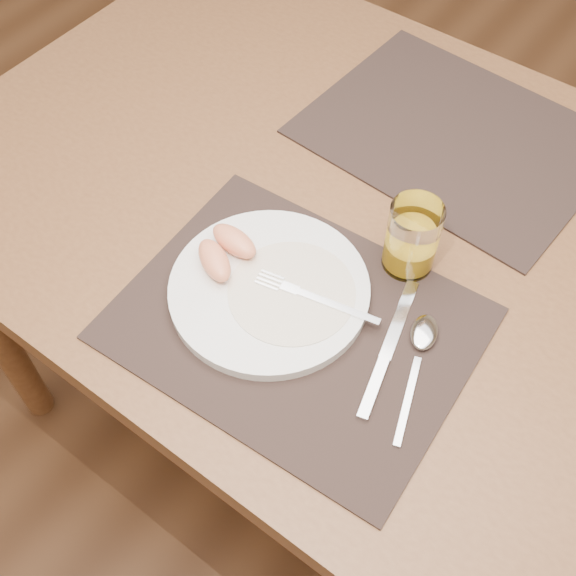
# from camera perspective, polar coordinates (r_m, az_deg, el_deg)

# --- Properties ---
(ground) EXTENTS (5.00, 5.00, 0.00)m
(ground) POSITION_cam_1_polar(r_m,az_deg,el_deg) (1.70, 4.57, -11.35)
(ground) COLOR brown
(ground) RESTS_ON ground
(table) EXTENTS (1.40, 0.90, 0.75)m
(table) POSITION_cam_1_polar(r_m,az_deg,el_deg) (1.13, 6.76, 2.67)
(table) COLOR brown
(table) RESTS_ON ground
(placemat_near) EXTENTS (0.47, 0.37, 0.00)m
(placemat_near) POSITION_cam_1_polar(r_m,az_deg,el_deg) (0.95, 0.61, -2.81)
(placemat_near) COLOR black
(placemat_near) RESTS_ON table
(placemat_far) EXTENTS (0.47, 0.38, 0.00)m
(placemat_far) POSITION_cam_1_polar(r_m,az_deg,el_deg) (1.21, 13.03, 11.64)
(placemat_far) COLOR black
(placemat_far) RESTS_ON table
(plate) EXTENTS (0.27, 0.27, 0.02)m
(plate) POSITION_cam_1_polar(r_m,az_deg,el_deg) (0.97, -1.49, -0.12)
(plate) COLOR white
(plate) RESTS_ON placemat_near
(plate_dressing) EXTENTS (0.17, 0.17, 0.00)m
(plate_dressing) POSITION_cam_1_polar(r_m,az_deg,el_deg) (0.95, 0.29, -0.30)
(plate_dressing) COLOR white
(plate_dressing) RESTS_ON plate
(fork) EXTENTS (0.17, 0.05, 0.00)m
(fork) POSITION_cam_1_polar(r_m,az_deg,el_deg) (0.95, 1.47, -0.53)
(fork) COLOR silver
(fork) RESTS_ON plate
(knife) EXTENTS (0.07, 0.22, 0.01)m
(knife) POSITION_cam_1_polar(r_m,az_deg,el_deg) (0.92, 7.64, -5.52)
(knife) COLOR silver
(knife) RESTS_ON placemat_near
(spoon) EXTENTS (0.08, 0.19, 0.01)m
(spoon) POSITION_cam_1_polar(r_m,az_deg,el_deg) (0.94, 10.53, -4.21)
(spoon) COLOR silver
(spoon) RESTS_ON placemat_near
(juice_glass) EXTENTS (0.07, 0.07, 0.11)m
(juice_glass) POSITION_cam_1_polar(r_m,az_deg,el_deg) (0.98, 9.74, 3.76)
(juice_glass) COLOR white
(juice_glass) RESTS_ON placemat_near
(grapefruit_wedges) EXTENTS (0.08, 0.10, 0.03)m
(grapefruit_wedges) POSITION_cam_1_polar(r_m,az_deg,el_deg) (0.98, -5.05, 2.97)
(grapefruit_wedges) COLOR #F19062
(grapefruit_wedges) RESTS_ON plate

